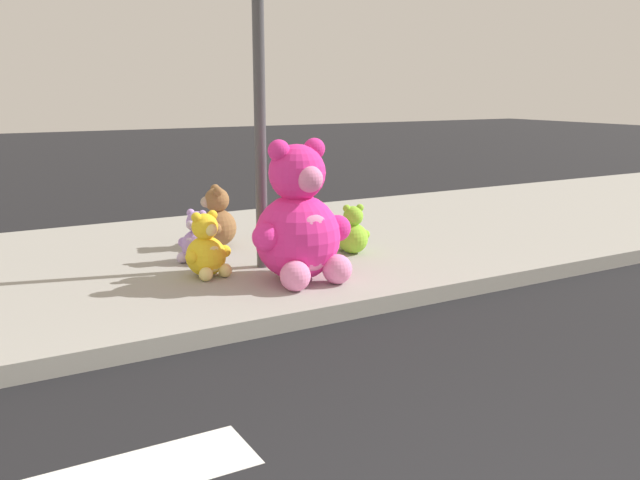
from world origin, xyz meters
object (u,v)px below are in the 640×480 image
Objects in this scene: plush_lavender at (197,241)px; plush_brown at (216,222)px; plush_yellow at (207,250)px; plush_lime at (353,233)px; plush_pink_large at (300,225)px; sign_pole at (259,89)px.

plush_brown is (0.42, 0.55, 0.06)m from plush_lavender.
plush_yellow is 1.66m from plush_lime.
plush_lime is 1.52m from plush_brown.
plush_yellow is 1.23m from plush_brown.
sign_pole is at bearing 99.47° from plush_pink_large.
plush_yellow is 0.90× the size of plush_brown.
plush_pink_large is 1.89× the size of plush_brown.
plush_pink_large is 2.43× the size of plush_lime.
plush_lime is 0.78× the size of plush_brown.
plush_brown is (0.52, 1.11, 0.03)m from plush_yellow.
sign_pole is 1.64m from plush_lavender.
plush_lime is at bearing 3.48° from plush_yellow.
plush_lime is (1.07, 0.04, -1.49)m from sign_pole.
plush_lavender is at bearing 163.47° from plush_lime.
sign_pole is 4.74× the size of plush_brown.
plush_lime is at bearing 33.09° from plush_pink_large.
plush_lavender is at bearing 79.73° from plush_yellow.
plush_pink_large is at bearing -80.53° from sign_pole.
sign_pole is 1.83m from plush_lime.
plush_lavender is at bearing -127.36° from plush_brown.
plush_yellow reaches higher than plush_lavender.
sign_pole is at bearing -86.25° from plush_brown.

